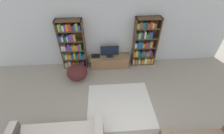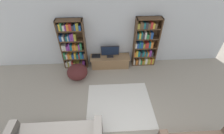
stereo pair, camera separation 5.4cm
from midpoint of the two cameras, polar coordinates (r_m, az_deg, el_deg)
The scene contains 8 objects.
wall_back at distance 5.41m, azimuth -1.16°, elevation 13.20°, with size 8.80×0.06×2.60m.
bookshelf_left at distance 5.54m, azimuth -15.13°, elevation 7.82°, with size 0.87×0.30×1.86m.
bookshelf_right at distance 5.64m, azimuth 11.93°, elevation 8.72°, with size 0.87×0.30×1.86m.
tv_stand at distance 5.72m, azimuth -1.11°, elevation 2.15°, with size 1.48×0.47×0.44m.
television at distance 5.46m, azimuth -1.17°, elevation 6.01°, with size 0.66×0.16×0.45m.
laptop at distance 5.64m, azimuth -6.51°, elevation 4.16°, with size 0.32×0.25×0.03m.
area_rug at distance 4.59m, azimuth 2.66°, elevation -14.01°, with size 1.90×1.66×0.02m.
beanbag_ottoman at distance 5.33m, azimuth -13.41°, elevation -1.96°, with size 0.71×0.71×0.52m, color #4C1E1E.
Camera 1 is at (-0.27, -0.61, 3.69)m, focal length 24.00 mm.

